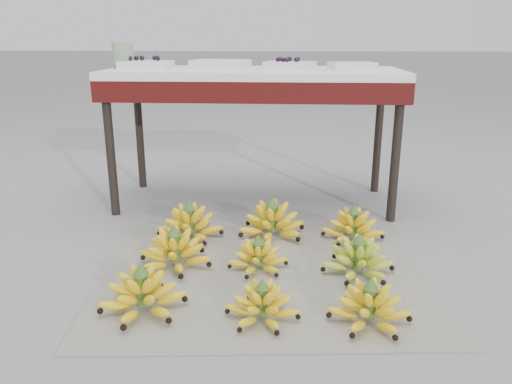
# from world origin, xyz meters

# --- Properties ---
(ground) EXTENTS (60.00, 60.00, 0.00)m
(ground) POSITION_xyz_m (0.00, 0.00, 0.00)
(ground) COLOR gray
(ground) RESTS_ON ground
(newspaper_mat) EXTENTS (1.34, 1.15, 0.01)m
(newspaper_mat) POSITION_xyz_m (-0.00, 0.05, 0.00)
(newspaper_mat) COLOR silver
(newspaper_mat) RESTS_ON ground
(bunch_front_left) EXTENTS (0.30, 0.30, 0.17)m
(bunch_front_left) POSITION_xyz_m (-0.39, -0.26, 0.06)
(bunch_front_left) COLOR yellow
(bunch_front_left) RESTS_ON newspaper_mat
(bunch_front_center) EXTENTS (0.26, 0.26, 0.14)m
(bunch_front_center) POSITION_xyz_m (0.01, -0.29, 0.06)
(bunch_front_center) COLOR yellow
(bunch_front_center) RESTS_ON newspaper_mat
(bunch_front_right) EXTENTS (0.30, 0.30, 0.16)m
(bunch_front_right) POSITION_xyz_m (0.35, -0.28, 0.06)
(bunch_front_right) COLOR yellow
(bunch_front_right) RESTS_ON newspaper_mat
(bunch_mid_left) EXTENTS (0.38, 0.38, 0.18)m
(bunch_mid_left) POSITION_xyz_m (-0.36, 0.08, 0.07)
(bunch_mid_left) COLOR yellow
(bunch_mid_left) RESTS_ON newspaper_mat
(bunch_mid_center) EXTENTS (0.27, 0.27, 0.14)m
(bunch_mid_center) POSITION_xyz_m (-0.03, 0.08, 0.05)
(bunch_mid_center) COLOR yellow
(bunch_mid_center) RESTS_ON newspaper_mat
(bunch_mid_right) EXTENTS (0.30, 0.30, 0.17)m
(bunch_mid_right) POSITION_xyz_m (0.36, 0.06, 0.06)
(bunch_mid_right) COLOR #89A833
(bunch_mid_right) RESTS_ON newspaper_mat
(bunch_back_left) EXTENTS (0.30, 0.30, 0.18)m
(bunch_back_left) POSITION_xyz_m (-0.36, 0.38, 0.07)
(bunch_back_left) COLOR yellow
(bunch_back_left) RESTS_ON newspaper_mat
(bunch_back_center) EXTENTS (0.31, 0.31, 0.19)m
(bunch_back_center) POSITION_xyz_m (0.02, 0.43, 0.07)
(bunch_back_center) COLOR yellow
(bunch_back_center) RESTS_ON newspaper_mat
(bunch_back_right) EXTENTS (0.33, 0.33, 0.16)m
(bunch_back_right) POSITION_xyz_m (0.38, 0.41, 0.06)
(bunch_back_right) COLOR yellow
(bunch_back_right) RESTS_ON newspaper_mat
(vendor_table) EXTENTS (1.50, 0.60, 0.72)m
(vendor_table) POSITION_xyz_m (-0.10, 0.92, 0.64)
(vendor_table) COLOR black
(vendor_table) RESTS_ON ground
(tray_far_left) EXTENTS (0.26, 0.19, 0.06)m
(tray_far_left) POSITION_xyz_m (-0.66, 0.90, 0.74)
(tray_far_left) COLOR silver
(tray_far_left) RESTS_ON vendor_table
(tray_left) EXTENTS (0.31, 0.25, 0.04)m
(tray_left) POSITION_xyz_m (-0.28, 0.94, 0.74)
(tray_left) COLOR silver
(tray_left) RESTS_ON vendor_table
(tray_right) EXTENTS (0.27, 0.22, 0.06)m
(tray_right) POSITION_xyz_m (0.08, 0.90, 0.74)
(tray_right) COLOR silver
(tray_right) RESTS_ON vendor_table
(tray_far_right) EXTENTS (0.25, 0.20, 0.04)m
(tray_far_right) POSITION_xyz_m (0.40, 0.93, 0.74)
(tray_far_right) COLOR silver
(tray_far_right) RESTS_ON vendor_table
(glass_jar) EXTENTS (0.13, 0.13, 0.13)m
(glass_jar) POSITION_xyz_m (-0.77, 0.89, 0.79)
(glass_jar) COLOR #B8D2A7
(glass_jar) RESTS_ON vendor_table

